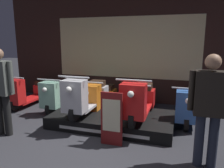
# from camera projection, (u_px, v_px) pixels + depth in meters

# --- Properties ---
(ground_plane) EXTENTS (30.00, 30.00, 0.00)m
(ground_plane) POSITION_uv_depth(u_px,v_px,m) (72.00, 156.00, 3.38)
(ground_plane) COLOR #2D2D33
(shop_wall_back) EXTENTS (7.45, 0.09, 3.20)m
(shop_wall_back) POSITION_uv_depth(u_px,v_px,m) (126.00, 46.00, 6.17)
(shop_wall_back) COLOR #331E19
(shop_wall_back) RESTS_ON ground_plane
(display_platform) EXTENTS (2.50, 1.31, 0.24)m
(display_platform) POSITION_uv_depth(u_px,v_px,m) (112.00, 119.00, 4.60)
(display_platform) COLOR black
(display_platform) RESTS_ON ground_plane
(scooter_display_left) EXTENTS (0.62, 1.63, 0.87)m
(scooter_display_left) POSITION_uv_depth(u_px,v_px,m) (87.00, 96.00, 4.65)
(scooter_display_left) COLOR black
(scooter_display_left) RESTS_ON display_platform
(scooter_display_right) EXTENTS (0.62, 1.63, 0.87)m
(scooter_display_right) POSITION_uv_depth(u_px,v_px,m) (139.00, 100.00, 4.32)
(scooter_display_right) COLOR black
(scooter_display_right) RESTS_ON display_platform
(scooter_backrow_0) EXTENTS (0.62, 1.63, 0.87)m
(scooter_backrow_0) POSITION_uv_depth(u_px,v_px,m) (30.00, 92.00, 6.01)
(scooter_backrow_0) COLOR black
(scooter_backrow_0) RESTS_ON ground_plane
(scooter_backrow_1) EXTENTS (0.62, 1.63, 0.87)m
(scooter_backrow_1) POSITION_uv_depth(u_px,v_px,m) (63.00, 95.00, 5.71)
(scooter_backrow_1) COLOR black
(scooter_backrow_1) RESTS_ON ground_plane
(scooter_backrow_2) EXTENTS (0.62, 1.63, 0.87)m
(scooter_backrow_2) POSITION_uv_depth(u_px,v_px,m) (99.00, 98.00, 5.40)
(scooter_backrow_2) COLOR black
(scooter_backrow_2) RESTS_ON ground_plane
(scooter_backrow_3) EXTENTS (0.62, 1.63, 0.87)m
(scooter_backrow_3) POSITION_uv_depth(u_px,v_px,m) (140.00, 102.00, 5.10)
(scooter_backrow_3) COLOR black
(scooter_backrow_3) RESTS_ON ground_plane
(scooter_backrow_4) EXTENTS (0.62, 1.63, 0.87)m
(scooter_backrow_4) POSITION_uv_depth(u_px,v_px,m) (186.00, 105.00, 4.80)
(scooter_backrow_4) COLOR black
(scooter_backrow_4) RESTS_ON ground_plane
(person_left_browsing) EXTENTS (0.57, 0.23, 1.63)m
(person_left_browsing) POSITION_uv_depth(u_px,v_px,m) (1.00, 86.00, 3.97)
(person_left_browsing) COLOR black
(person_left_browsing) RESTS_ON ground_plane
(person_right_browsing) EXTENTS (0.56, 0.22, 1.59)m
(person_right_browsing) POSITION_uv_depth(u_px,v_px,m) (209.00, 104.00, 2.93)
(person_right_browsing) COLOR #232838
(person_right_browsing) RESTS_ON ground_plane
(price_sign_board) EXTENTS (0.37, 0.04, 0.92)m
(price_sign_board) POSITION_uv_depth(u_px,v_px,m) (112.00, 119.00, 3.65)
(price_sign_board) COLOR maroon
(price_sign_board) RESTS_ON ground_plane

